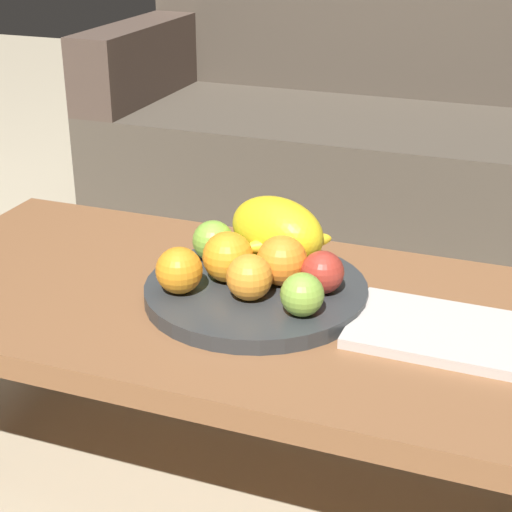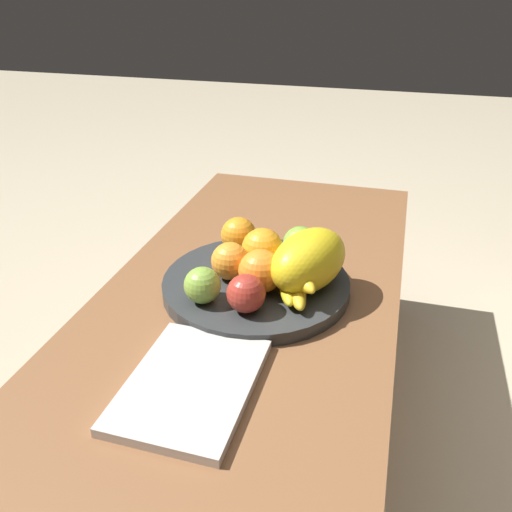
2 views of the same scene
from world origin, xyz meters
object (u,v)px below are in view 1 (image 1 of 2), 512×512
object	(u,v)px
coffee_table	(249,323)
orange_right	(179,270)
orange_left	(228,257)
apple_left	(302,295)
orange_front	(282,260)
magazine	(436,331)
banana_bunch	(289,254)
apple_front	(322,272)
apple_right	(213,241)
fruit_bowl	(256,291)
orange_back	(249,277)
couch	(398,144)
melon_large_front	(277,230)

from	to	relation	value
coffee_table	orange_right	bearing A→B (deg)	-149.80
orange_left	apple_left	bearing A→B (deg)	-25.42
orange_front	magazine	world-z (taller)	orange_front
apple_left	banana_bunch	size ratio (longest dim) A/B	0.41
apple_front	banana_bunch	xyz separation A→B (m)	(-0.08, 0.07, -0.01)
orange_front	orange_left	distance (m)	0.09
apple_right	orange_front	bearing A→B (deg)	-18.17
fruit_bowl	magazine	size ratio (longest dim) A/B	1.44
apple_front	banana_bunch	distance (m)	0.10
orange_front	magazine	bearing A→B (deg)	-8.44
banana_bunch	magazine	bearing A→B (deg)	-20.10
coffee_table	orange_back	xyz separation A→B (m)	(0.02, -0.04, 0.10)
orange_left	orange_right	bearing A→B (deg)	-129.85
coffee_table	fruit_bowl	distance (m)	0.06
apple_left	magazine	world-z (taller)	apple_left
orange_front	magazine	size ratio (longest dim) A/B	0.32
magazine	orange_right	bearing A→B (deg)	-172.34
orange_left	apple_right	size ratio (longest dim) A/B	1.17
couch	fruit_bowl	xyz separation A→B (m)	(0.01, -1.21, 0.09)
orange_back	banana_bunch	distance (m)	0.13
apple_front	magazine	xyz separation A→B (m)	(0.19, -0.03, -0.05)
orange_front	magazine	xyz separation A→B (m)	(0.25, -0.04, -0.06)
melon_large_front	orange_left	distance (m)	0.11
coffee_table	melon_large_front	bearing A→B (deg)	85.44
melon_large_front	apple_front	world-z (taller)	melon_large_front
orange_front	apple_right	size ratio (longest dim) A/B	1.16
coffee_table	banana_bunch	bearing A→B (deg)	66.77
orange_right	apple_front	size ratio (longest dim) A/B	1.09
melon_large_front	fruit_bowl	bearing A→B (deg)	-90.13
couch	apple_left	distance (m)	1.30
orange_left	orange_back	bearing A→B (deg)	-41.03
orange_left	banana_bunch	size ratio (longest dim) A/B	0.51
orange_left	apple_right	xyz separation A→B (m)	(-0.05, 0.06, -0.01)
orange_left	magazine	world-z (taller)	orange_left
coffee_table	orange_right	xyz separation A→B (m)	(-0.09, -0.05, 0.10)
fruit_bowl	melon_large_front	world-z (taller)	melon_large_front
orange_left	couch	bearing A→B (deg)	88.41
fruit_bowl	apple_right	bearing A→B (deg)	147.79
apple_left	orange_left	bearing A→B (deg)	154.58
orange_back	banana_bunch	size ratio (longest dim) A/B	0.45
orange_front	orange_left	xyz separation A→B (m)	(-0.09, -0.02, 0.00)
orange_front	apple_right	bearing A→B (deg)	161.83
orange_back	orange_right	bearing A→B (deg)	-171.15
apple_left	magazine	xyz separation A→B (m)	(0.19, 0.05, -0.05)
melon_large_front	apple_left	bearing A→B (deg)	-59.80
fruit_bowl	orange_right	distance (m)	0.13
coffee_table	couch	size ratio (longest dim) A/B	0.71
couch	orange_right	xyz separation A→B (m)	(-0.09, -1.28, 0.14)
apple_left	magazine	distance (m)	0.21
orange_right	banana_bunch	world-z (taller)	orange_right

